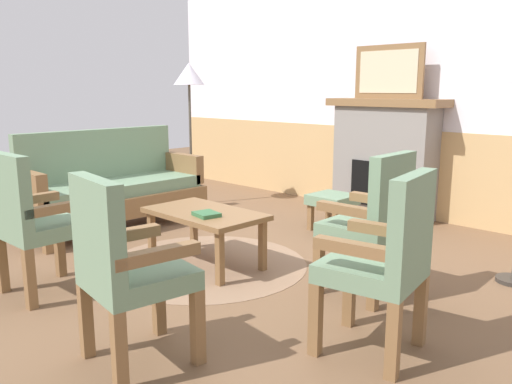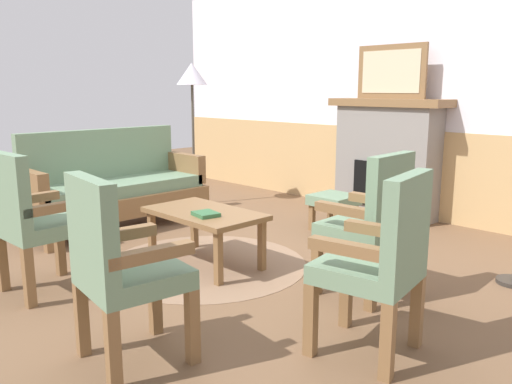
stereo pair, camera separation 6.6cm
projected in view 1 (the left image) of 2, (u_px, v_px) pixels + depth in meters
The scene contains 14 objects.
ground_plane at pixel (225, 266), 4.12m from camera, with size 14.00×14.00×0.00m, color brown.
wall_back at pixel (399, 96), 5.68m from camera, with size 7.20×0.14×2.70m.
fireplace at pixel (384, 157), 5.63m from camera, with size 1.30×0.44×1.28m.
framed_picture at pixel (388, 72), 5.46m from camera, with size 0.80×0.04×0.56m.
couch at pixel (113, 189), 5.19m from camera, with size 0.70×1.80×0.98m.
coffee_table at pixel (205, 218), 4.08m from camera, with size 0.96×0.56×0.44m.
round_rug at pixel (206, 264), 4.15m from camera, with size 1.62×1.62×0.01m, color #896B51.
book_on_table at pixel (207, 214), 3.90m from camera, with size 0.19×0.16×0.03m, color #33663D.
footstool at pixel (332, 202), 5.12m from camera, with size 0.40×0.40×0.36m.
armchair_near_fireplace at pixel (373, 218), 3.44m from camera, with size 0.50×0.50×0.98m.
armchair_by_window_left at pixel (385, 256), 2.66m from camera, with size 0.55×0.55×0.98m.
armchair_front_left at pixel (32, 218), 3.45m from camera, with size 0.50×0.50×0.98m.
armchair_front_center at pixel (125, 263), 2.55m from camera, with size 0.54×0.54×0.98m.
floor_lamp_by_couch at pixel (189, 83), 6.03m from camera, with size 0.36×0.36×1.68m.
Camera 1 is at (2.92, -2.63, 1.38)m, focal length 36.32 mm.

